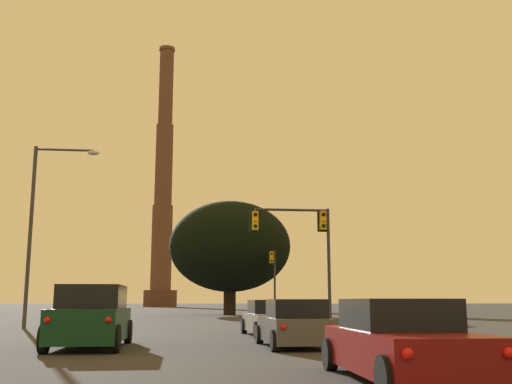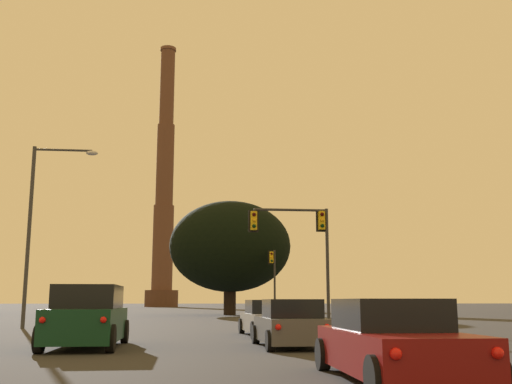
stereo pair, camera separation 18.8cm
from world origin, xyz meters
The scene contains 9 objects.
sedan_right_lane_third centered at (3.40, 8.11, 0.67)m, with size 2.06×4.73×1.43m.
suv_left_lane_second centered at (-3.24, 16.53, 0.90)m, with size 2.15×4.92×1.86m.
sedan_right_lane_front centered at (3.01, 22.16, 0.67)m, with size 2.15×4.76×1.43m.
hatchback_right_lane_second centered at (2.88, 16.03, 0.66)m, with size 1.97×4.13×1.44m.
traffic_light_far_right centered at (7.31, 52.22, 3.92)m, with size 0.78×0.50×5.98m.
traffic_light_overhead_right centered at (5.98, 30.47, 4.94)m, with size 4.63×0.50×6.52m.
street_lamp centered at (-8.15, 29.90, 5.80)m, with size 3.44×0.36×9.55m.
smokestack centered at (-6.82, 137.31, 24.42)m, with size 7.57×7.57×62.45m.
treeline_far_left centered at (3.68, 57.51, 6.75)m, with size 12.11×10.90×11.30m.
Camera 1 is at (-0.33, -2.36, 1.39)m, focal length 42.00 mm.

